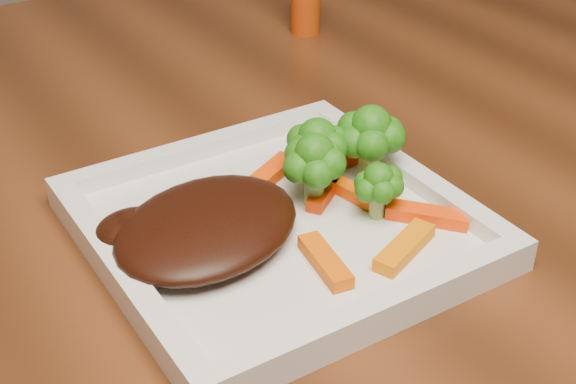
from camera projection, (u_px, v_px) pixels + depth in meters
dining_table at (350, 341)px, 1.06m from camera, size 1.60×0.90×0.75m
plate at (277, 230)px, 0.61m from camera, size 0.27×0.27×0.01m
steak at (207, 226)px, 0.58m from camera, size 0.18×0.16×0.03m
broccoli_0 at (317, 150)px, 0.64m from camera, size 0.08×0.08×0.07m
broccoli_1 at (370, 145)px, 0.65m from camera, size 0.07×0.07×0.06m
broccoli_2 at (379, 183)px, 0.60m from camera, size 0.05×0.05×0.06m
broccoli_3 at (314, 169)px, 0.62m from camera, size 0.08×0.08×0.06m
carrot_0 at (405, 247)px, 0.58m from camera, size 0.07×0.04×0.01m
carrot_1 at (428, 215)px, 0.61m from camera, size 0.05×0.06×0.01m
carrot_2 at (325, 261)px, 0.56m from camera, size 0.02×0.06×0.01m
carrot_3 at (348, 157)px, 0.69m from camera, size 0.06×0.02×0.01m
carrot_4 at (270, 174)px, 0.66m from camera, size 0.06×0.04×0.01m
carrot_5 at (358, 195)px, 0.63m from camera, size 0.02×0.05×0.01m
carrot_6 at (324, 192)px, 0.64m from camera, size 0.05×0.04×0.01m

